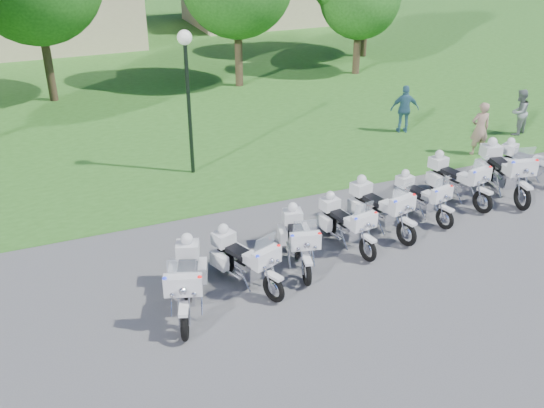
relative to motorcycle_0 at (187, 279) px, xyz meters
name	(u,v)px	position (x,y,z in m)	size (l,w,h in m)	color
ground	(317,253)	(3.55, 0.92, -0.70)	(100.00, 100.00, 0.00)	#545459
grass_lawn	(123,42)	(3.55, 27.92, -0.70)	(100.00, 48.00, 0.01)	#326620
motorcycle_0	(187,279)	(0.00, 0.00, 0.00)	(1.31, 2.41, 1.68)	black
motorcycle_1	(244,259)	(1.44, 0.38, -0.06)	(1.27, 2.18, 1.54)	black
motorcycle_2	(298,239)	(2.94, 0.73, -0.06)	(1.07, 2.25, 1.53)	black
motorcycle_3	(345,223)	(4.39, 1.06, -0.08)	(0.92, 2.19, 1.48)	black
motorcycle_4	(380,207)	(5.59, 1.39, -0.03)	(1.10, 2.36, 1.60)	black
motorcycle_5	(421,196)	(7.06, 1.63, -0.11)	(0.96, 2.09, 1.42)	black
motorcycle_6	(457,179)	(8.60, 2.09, -0.04)	(1.06, 2.35, 1.59)	black
motorcycle_7	(504,170)	(10.15, 1.93, 0.04)	(1.19, 2.62, 1.78)	black
motorcycle_8	(530,162)	(11.56, 2.34, -0.07)	(1.26, 2.11, 1.50)	black
lamp_post	(187,69)	(2.08, 6.94, 2.67)	(0.44, 0.44, 4.50)	black
building_west	(12,11)	(-2.45, 28.92, 1.37)	(14.56, 8.32, 4.10)	tan
bystander_a	(480,129)	(11.52, 4.68, 0.22)	(0.67, 0.44, 1.85)	#9D7D6B
bystander_b	(519,112)	(14.20, 5.74, 0.15)	(0.83, 0.64, 1.70)	gray
bystander_c	(405,109)	(10.43, 7.56, 0.19)	(1.05, 0.44, 1.79)	#366581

